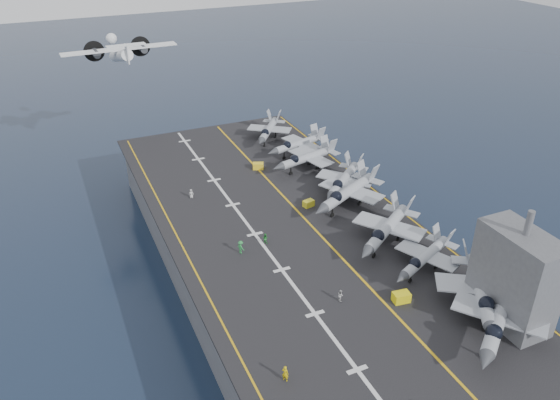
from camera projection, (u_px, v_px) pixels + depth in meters
name	position (u px, v px, depth m)	size (l,w,h in m)	color
ground	(290.00, 279.00, 90.44)	(500.00, 500.00, 0.00)	#142135
hull	(290.00, 254.00, 88.02)	(36.00, 90.00, 10.00)	#56595E
flight_deck	(290.00, 227.00, 85.50)	(38.00, 92.00, 0.40)	black
foul_line	(308.00, 222.00, 86.46)	(0.35, 90.00, 0.02)	gold
landing_centerline	(255.00, 234.00, 83.25)	(0.50, 90.00, 0.02)	silver
deck_edge_port	(185.00, 251.00, 79.32)	(0.25, 90.00, 0.02)	gold
deck_edge_stbd	(390.00, 202.00, 92.00)	(0.25, 90.00, 0.02)	gold
island_superstructure	(518.00, 267.00, 63.17)	(5.00, 10.00, 15.00)	#56595E
fighter_jet_0	(499.00, 317.00, 62.72)	(19.23, 18.13, 5.56)	gray
fighter_jet_1	(481.00, 288.00, 67.29)	(17.62, 19.23, 5.56)	gray
fighter_jet_2	(425.00, 256.00, 74.16)	(15.69, 13.51, 4.59)	gray
fighter_jet_3	(387.00, 227.00, 79.85)	(18.90, 17.50, 5.46)	#9298A0
fighter_jet_4	(348.00, 191.00, 89.55)	(19.41, 17.02, 5.65)	gray
fighter_jet_5	(344.00, 179.00, 94.03)	(17.53, 17.09, 5.11)	#9EA6AD
fighter_jet_6	(308.00, 157.00, 102.17)	(16.41, 12.91, 5.03)	gray
fighter_jet_7	(299.00, 143.00, 108.21)	(15.71, 12.44, 4.80)	gray
fighter_jet_8	(269.00, 129.00, 114.81)	(15.54, 16.47, 4.76)	#999FA8
tow_cart_a	(401.00, 297.00, 69.11)	(2.30, 1.65, 1.28)	yellow
tow_cart_b	(309.00, 203.00, 90.57)	(2.02, 1.56, 1.08)	gold
tow_cart_c	(258.00, 166.00, 103.11)	(2.34, 1.96, 1.20)	yellow
crew_1	(285.00, 373.00, 57.53)	(1.41, 1.45, 2.02)	gold
crew_2	(265.00, 238.00, 80.80)	(1.13, 1.14, 1.60)	#268C33
crew_3	(241.00, 247.00, 78.40)	(1.20, 1.42, 2.01)	#258D3D
crew_5	(191.00, 194.00, 93.04)	(1.10, 0.89, 1.59)	silver
crew_7	(340.00, 295.00, 69.19)	(0.70, 1.00, 1.62)	silver
transport_plane	(121.00, 56.00, 112.97)	(24.05, 16.86, 5.55)	white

